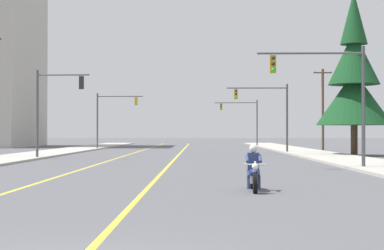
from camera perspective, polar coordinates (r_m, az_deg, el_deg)
name	(u,v)px	position (r m, az deg, el deg)	size (l,w,h in m)	color
lane_stripe_center	(179,154)	(53.15, -1.17, -2.68)	(0.16, 100.00, 0.01)	yellow
lane_stripe_left	(131,154)	(53.44, -5.64, -2.66)	(0.16, 100.00, 0.01)	yellow
sidewalk_kerb_right	(324,155)	(49.07, 12.00, -2.75)	(4.40, 110.00, 0.14)	#ADA89E
sidewalk_kerb_left	(32,155)	(49.85, -14.49, -2.71)	(4.40, 110.00, 0.14)	#ADA89E
motorcycle_with_rider	(254,172)	(19.72, 5.67, -4.35)	(0.70, 2.19, 1.46)	black
traffic_signal_near_right	(332,87)	(32.13, 12.73, 3.41)	(5.43, 0.37, 6.20)	#47474C
traffic_signal_near_left	(52,101)	(44.26, -12.74, 2.15)	(3.76, 0.41, 6.20)	#47474C
traffic_signal_mid_right	(269,107)	(56.16, 7.11, 1.65)	(5.49, 0.37, 6.20)	#47474C
traffic_signal_mid_left	(111,112)	(69.32, -7.48, 1.19)	(5.18, 0.45, 6.20)	#47474C
traffic_signal_far_right	(244,115)	(83.51, 4.84, 0.89)	(5.74, 0.50, 6.20)	#47474C
utility_pole_right_far	(323,108)	(66.73, 11.92, 1.57)	(1.94, 0.26, 8.55)	#4C3828
conifer_tree_right_verge_far	(354,80)	(51.07, 14.64, 4.02)	(5.97, 5.97, 13.14)	#423023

